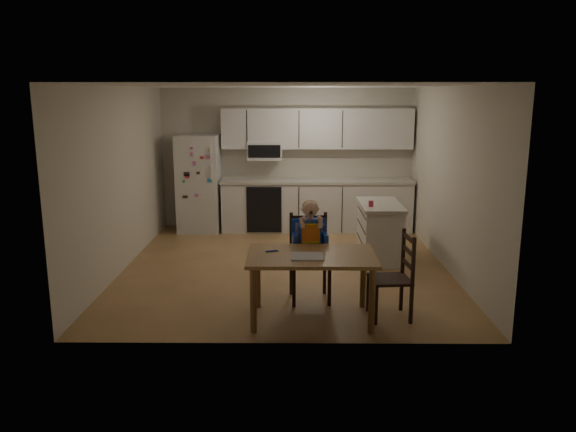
{
  "coord_description": "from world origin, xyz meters",
  "views": [
    {
      "loc": [
        0.1,
        -7.62,
        2.4
      ],
      "look_at": [
        0.05,
        -1.28,
        1.01
      ],
      "focal_mm": 35.0,
      "sensor_mm": 36.0,
      "label": 1
    }
  ],
  "objects_px": {
    "refrigerator": "(199,183)",
    "chair_booster": "(310,240)",
    "chair_side": "(399,270)",
    "kitchen_island": "(380,231)",
    "red_cup": "(371,204)",
    "dining_table": "(312,263)"
  },
  "relations": [
    {
      "from": "kitchen_island",
      "to": "red_cup",
      "type": "relative_size",
      "value": 13.2
    },
    {
      "from": "red_cup",
      "to": "kitchen_island",
      "type": "bearing_deg",
      "value": 53.47
    },
    {
      "from": "refrigerator",
      "to": "chair_booster",
      "type": "relative_size",
      "value": 1.41
    },
    {
      "from": "red_cup",
      "to": "refrigerator",
      "type": "bearing_deg",
      "value": 144.63
    },
    {
      "from": "kitchen_island",
      "to": "red_cup",
      "type": "height_order",
      "value": "red_cup"
    },
    {
      "from": "dining_table",
      "to": "kitchen_island",
      "type": "bearing_deg",
      "value": 64.86
    },
    {
      "from": "chair_booster",
      "to": "chair_side",
      "type": "height_order",
      "value": "chair_booster"
    },
    {
      "from": "chair_booster",
      "to": "refrigerator",
      "type": "bearing_deg",
      "value": 113.89
    },
    {
      "from": "refrigerator",
      "to": "red_cup",
      "type": "xyz_separation_m",
      "value": [
        2.76,
        -1.96,
        0.02
      ]
    },
    {
      "from": "chair_side",
      "to": "refrigerator",
      "type": "bearing_deg",
      "value": -149.8
    },
    {
      "from": "refrigerator",
      "to": "chair_booster",
      "type": "xyz_separation_m",
      "value": [
        1.85,
        -3.41,
        -0.12
      ]
    },
    {
      "from": "kitchen_island",
      "to": "chair_side",
      "type": "xyz_separation_m",
      "value": [
        -0.14,
        -2.25,
        0.12
      ]
    },
    {
      "from": "red_cup",
      "to": "chair_side",
      "type": "height_order",
      "value": "chair_side"
    },
    {
      "from": "chair_booster",
      "to": "chair_side",
      "type": "distance_m",
      "value": 1.12
    },
    {
      "from": "refrigerator",
      "to": "red_cup",
      "type": "bearing_deg",
      "value": -35.37
    },
    {
      "from": "refrigerator",
      "to": "red_cup",
      "type": "height_order",
      "value": "refrigerator"
    },
    {
      "from": "refrigerator",
      "to": "dining_table",
      "type": "height_order",
      "value": "refrigerator"
    },
    {
      "from": "refrigerator",
      "to": "kitchen_island",
      "type": "relative_size",
      "value": 1.51
    },
    {
      "from": "kitchen_island",
      "to": "chair_booster",
      "type": "relative_size",
      "value": 0.94
    },
    {
      "from": "red_cup",
      "to": "dining_table",
      "type": "height_order",
      "value": "red_cup"
    },
    {
      "from": "kitchen_island",
      "to": "chair_booster",
      "type": "distance_m",
      "value": 2.03
    },
    {
      "from": "refrigerator",
      "to": "dining_table",
      "type": "xyz_separation_m",
      "value": [
        1.86,
        -4.03,
        -0.22
      ]
    }
  ]
}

